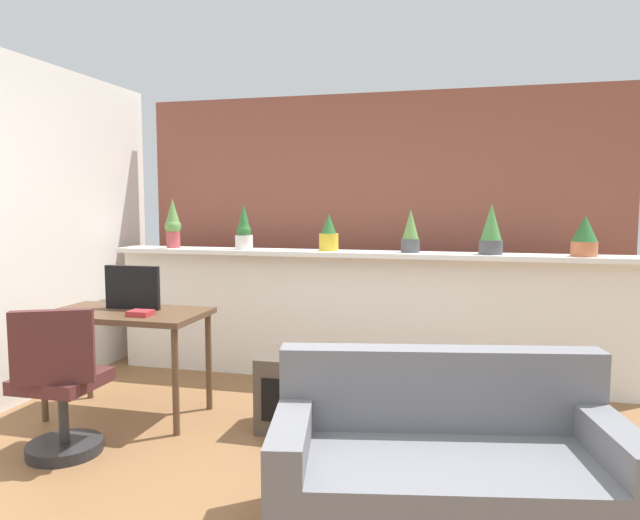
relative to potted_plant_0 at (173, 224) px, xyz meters
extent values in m
plane|color=brown|center=(1.73, -1.96, -1.32)|extent=(12.00, 12.00, 0.00)
cube|color=white|center=(1.73, 0.04, -0.79)|extent=(4.41, 0.16, 1.06)
cube|color=white|center=(1.73, 0.00, -0.24)|extent=(4.41, 0.34, 0.04)
cube|color=brown|center=(1.73, 0.64, -0.07)|extent=(4.41, 0.10, 2.50)
cylinder|color=#B7474C|center=(0.00, 0.00, -0.14)|extent=(0.12, 0.12, 0.15)
sphere|color=#669E4C|center=(0.00, 0.00, -0.03)|extent=(0.15, 0.15, 0.15)
cone|color=#669E4C|center=(0.00, 0.00, 0.11)|extent=(0.12, 0.12, 0.22)
cylinder|color=silver|center=(0.68, 0.00, -0.15)|extent=(0.15, 0.15, 0.12)
sphere|color=#2D7033|center=(0.68, 0.00, -0.06)|extent=(0.13, 0.13, 0.13)
cone|color=#2D7033|center=(0.68, 0.00, 0.07)|extent=(0.11, 0.11, 0.21)
cylinder|color=gold|center=(1.43, 0.03, -0.14)|extent=(0.16, 0.16, 0.14)
cone|color=#2D7033|center=(1.43, 0.03, 0.01)|extent=(0.13, 0.13, 0.17)
cylinder|color=#4C4C51|center=(2.11, 0.02, -0.16)|extent=(0.15, 0.15, 0.11)
cone|color=#669E4C|center=(2.11, 0.02, 0.01)|extent=(0.13, 0.13, 0.24)
cylinder|color=#4C4C51|center=(2.74, 0.00, -0.16)|extent=(0.18, 0.18, 0.11)
cone|color=#4C9347|center=(2.74, 0.00, 0.04)|extent=(0.16, 0.16, 0.29)
cylinder|color=#C66B42|center=(3.41, -0.01, -0.16)|extent=(0.19, 0.19, 0.11)
cone|color=#2D7033|center=(3.41, -0.01, -0.01)|extent=(0.18, 0.18, 0.20)
cylinder|color=brown|center=(-0.25, -1.41, -0.97)|extent=(0.04, 0.04, 0.71)
cylinder|color=brown|center=(0.75, -1.41, -0.97)|extent=(0.04, 0.04, 0.71)
cylinder|color=brown|center=(-0.25, -0.91, -0.97)|extent=(0.04, 0.04, 0.71)
cylinder|color=brown|center=(0.75, -0.91, -0.97)|extent=(0.04, 0.04, 0.71)
cube|color=brown|center=(0.25, -1.16, -0.59)|extent=(1.10, 0.60, 0.04)
cube|color=black|center=(0.25, -1.08, -0.42)|extent=(0.42, 0.04, 0.31)
cylinder|color=#262628|center=(0.23, -1.83, -1.29)|extent=(0.44, 0.44, 0.07)
cylinder|color=#333333|center=(0.23, -1.83, -1.08)|extent=(0.06, 0.06, 0.34)
cube|color=#4C2323|center=(0.23, -1.83, -0.87)|extent=(0.44, 0.44, 0.08)
cube|color=#4C2323|center=(0.32, -2.00, -0.62)|extent=(0.43, 0.26, 0.42)
cube|color=#4C4238|center=(1.44, -1.11, -1.07)|extent=(0.40, 0.40, 0.50)
cube|color=black|center=(1.44, -1.30, -1.07)|extent=(0.28, 0.04, 0.28)
cube|color=#B22D33|center=(0.44, -1.30, -0.55)|extent=(0.15, 0.12, 0.04)
cube|color=slate|center=(2.50, -2.20, -1.12)|extent=(1.68, 1.05, 0.40)
cube|color=slate|center=(2.44, -1.90, -0.72)|extent=(1.56, 0.46, 0.40)
cube|color=slate|center=(1.81, -2.33, -0.84)|extent=(0.30, 0.78, 0.16)
cube|color=slate|center=(3.19, -2.06, -0.84)|extent=(0.30, 0.78, 0.16)
camera|label=1|loc=(2.56, -4.75, 0.18)|focal=32.83mm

